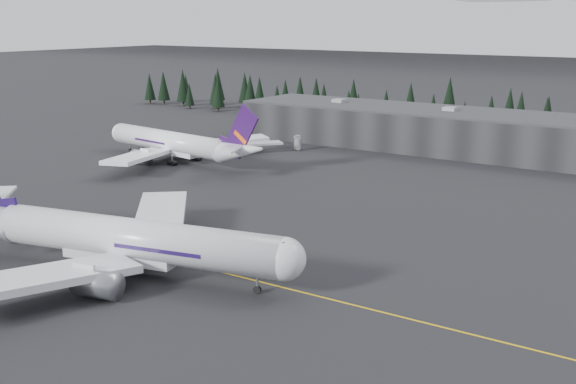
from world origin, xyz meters
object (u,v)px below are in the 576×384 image
Objects in this scene: terminal at (480,133)px; gse_vehicle_a at (298,148)px; jet_parked at (181,144)px; jet_main at (105,236)px.

terminal reaches higher than gse_vehicle_a.
jet_parked reaches higher than gse_vehicle_a.
gse_vehicle_a is at bearing -109.23° from jet_parked.
gse_vehicle_a is (17.66, 34.55, -4.67)m from jet_parked.
jet_main reaches higher than terminal.
gse_vehicle_a is (-34.37, 109.88, -5.24)m from jet_main.
gse_vehicle_a is at bearing -151.20° from terminal.
jet_main is at bearing -83.23° from gse_vehicle_a.
jet_main is (-14.74, -136.88, -0.36)m from terminal.
terminal is 31.68× the size of gse_vehicle_a.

